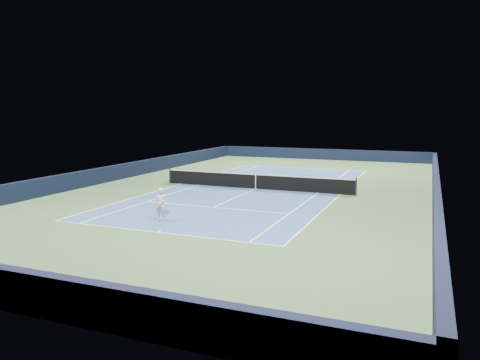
% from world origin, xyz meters
% --- Properties ---
extents(ground, '(40.00, 40.00, 0.00)m').
position_xyz_m(ground, '(0.00, 0.00, 0.00)').
color(ground, '#38572F').
rests_on(ground, ground).
extents(wall_far, '(22.00, 0.35, 1.10)m').
position_xyz_m(wall_far, '(0.00, 19.82, 0.55)').
color(wall_far, black).
rests_on(wall_far, ground).
extents(wall_right, '(0.35, 40.00, 1.10)m').
position_xyz_m(wall_right, '(10.82, 0.00, 0.55)').
color(wall_right, black).
rests_on(wall_right, ground).
extents(wall_left, '(0.35, 40.00, 1.10)m').
position_xyz_m(wall_left, '(-10.82, 0.00, 0.55)').
color(wall_left, black).
rests_on(wall_left, ground).
extents(court_surface, '(10.97, 23.77, 0.01)m').
position_xyz_m(court_surface, '(0.00, 0.00, 0.00)').
color(court_surface, '#2D4E80').
rests_on(court_surface, ground).
extents(baseline_far, '(10.97, 0.08, 0.00)m').
position_xyz_m(baseline_far, '(0.00, 11.88, 0.01)').
color(baseline_far, white).
rests_on(baseline_far, ground).
extents(baseline_near, '(10.97, 0.08, 0.00)m').
position_xyz_m(baseline_near, '(0.00, -11.88, 0.01)').
color(baseline_near, white).
rests_on(baseline_near, ground).
extents(sideline_doubles_right, '(0.08, 23.77, 0.00)m').
position_xyz_m(sideline_doubles_right, '(5.49, 0.00, 0.01)').
color(sideline_doubles_right, white).
rests_on(sideline_doubles_right, ground).
extents(sideline_doubles_left, '(0.08, 23.77, 0.00)m').
position_xyz_m(sideline_doubles_left, '(-5.49, 0.00, 0.01)').
color(sideline_doubles_left, white).
rests_on(sideline_doubles_left, ground).
extents(sideline_singles_right, '(0.08, 23.77, 0.00)m').
position_xyz_m(sideline_singles_right, '(4.12, 0.00, 0.01)').
color(sideline_singles_right, white).
rests_on(sideline_singles_right, ground).
extents(sideline_singles_left, '(0.08, 23.77, 0.00)m').
position_xyz_m(sideline_singles_left, '(-4.12, 0.00, 0.01)').
color(sideline_singles_left, white).
rests_on(sideline_singles_left, ground).
extents(service_line_far, '(8.23, 0.08, 0.00)m').
position_xyz_m(service_line_far, '(0.00, 6.40, 0.01)').
color(service_line_far, white).
rests_on(service_line_far, ground).
extents(service_line_near, '(8.23, 0.08, 0.00)m').
position_xyz_m(service_line_near, '(0.00, -6.40, 0.01)').
color(service_line_near, white).
rests_on(service_line_near, ground).
extents(center_service_line, '(0.08, 12.80, 0.00)m').
position_xyz_m(center_service_line, '(0.00, 0.00, 0.01)').
color(center_service_line, white).
rests_on(center_service_line, ground).
extents(center_mark_far, '(0.08, 0.30, 0.00)m').
position_xyz_m(center_mark_far, '(0.00, 11.73, 0.01)').
color(center_mark_far, white).
rests_on(center_mark_far, ground).
extents(center_mark_near, '(0.08, 0.30, 0.00)m').
position_xyz_m(center_mark_near, '(0.00, -11.73, 0.01)').
color(center_mark_near, white).
rests_on(center_mark_near, ground).
extents(tennis_net, '(12.90, 0.10, 1.07)m').
position_xyz_m(tennis_net, '(0.00, 0.00, 0.50)').
color(tennis_net, black).
rests_on(tennis_net, ground).
extents(sponsor_cube, '(0.59, 0.50, 0.82)m').
position_xyz_m(sponsor_cube, '(-6.40, 0.53, 0.41)').
color(sponsor_cube, '#1C51AB').
rests_on(sponsor_cube, ground).
extents(tennis_player, '(0.74, 1.23, 2.33)m').
position_xyz_m(tennis_player, '(-0.93, -10.04, 0.77)').
color(tennis_player, white).
rests_on(tennis_player, ground).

